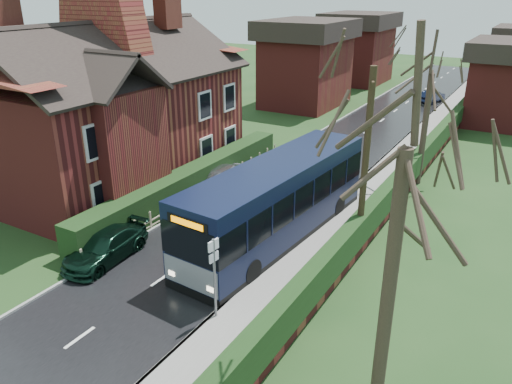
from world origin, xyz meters
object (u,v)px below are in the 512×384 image
Objects in this scene: telegraph_pole at (365,166)px; car_green at (106,247)px; brick_house at (112,106)px; car_silver at (222,180)px; bus at (277,202)px; bus_stop_sign at (214,268)px.

car_green is at bearing -167.57° from telegraph_pole.
car_green is at bearing -49.15° from brick_house.
car_silver is at bearing 14.44° from brick_house.
bus is 1.50× the size of telegraph_pole.
bus_stop_sign is (11.93, -7.78, -2.38)m from brick_house.
telegraph_pole is at bearing -32.21° from car_silver.
car_green is 6.34m from bus_stop_sign.
bus_stop_sign is (6.10, -1.03, 1.41)m from car_green.
bus is at bearing -46.86° from car_silver.
bus is 3.82× the size of bus_stop_sign.
brick_house is 1.26× the size of bus.
bus is at bearing 41.58° from car_green.
brick_house is 11.36m from bus.
car_silver reaches higher than car_green.
car_silver is 1.40× the size of bus_stop_sign.
bus is at bearing 105.49° from bus_stop_sign.
car_silver is 9.55m from telegraph_pole.
bus_stop_sign reaches higher than car_silver.
telegraph_pole reaches higher than car_green.
telegraph_pole is at bearing 11.49° from bus.
bus_stop_sign is at bearing -131.78° from telegraph_pole.
telegraph_pole is at bearing 28.99° from car_green.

